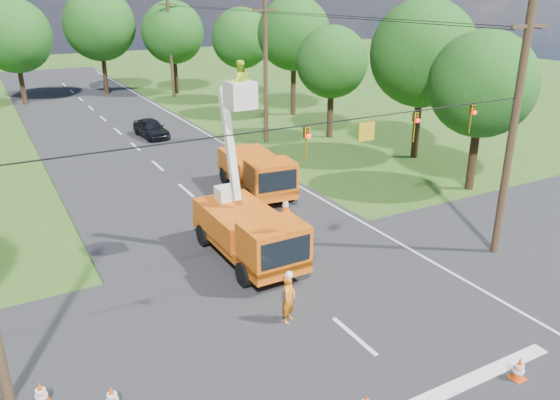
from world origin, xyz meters
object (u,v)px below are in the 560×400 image
traffic_cone_7 (230,169)px  tree_right_d (294,34)px  bucket_truck (249,222)px  second_truck (257,172)px  traffic_cone_5 (41,394)px  pole_right_far (170,44)px  traffic_cone_2 (290,227)px  distant_car (151,128)px  traffic_cone_1 (519,369)px  ground_worker (289,299)px  traffic_cone_4 (112,398)px  tree_right_c (332,62)px  pole_right_mid (266,68)px  tree_right_e (241,38)px  tree_far_c (173,32)px  traffic_cone_3 (285,204)px  tree_right_a (482,84)px  tree_right_b (423,54)px  pole_right_near (513,129)px  tree_far_a (14,36)px  tree_far_b (99,25)px

traffic_cone_7 → tree_right_d: 18.31m
bucket_truck → second_truck: bucket_truck is taller
traffic_cone_7 → traffic_cone_5: bearing=-128.8°
pole_right_far → traffic_cone_2: bearing=-100.5°
distant_car → traffic_cone_1: (0.98, -30.88, -0.32)m
ground_worker → traffic_cone_1: bearing=-89.9°
bucket_truck → traffic_cone_4: 8.90m
traffic_cone_4 → tree_right_c: 29.36m
pole_right_mid → ground_worker: bearing=-115.9°
tree_right_e → distant_car: bearing=-140.6°
bucket_truck → pole_right_far: size_ratio=0.77×
bucket_truck → tree_right_e: (14.33, 30.77, 4.20)m
tree_right_e → traffic_cone_2: bearing=-111.7°
traffic_cone_1 → traffic_cone_7: same height
second_truck → tree_far_c: bearing=84.6°
traffic_cone_2 → traffic_cone_3: bearing=64.8°
tree_right_d → tree_right_e: (-1.00, 8.00, -0.87)m
tree_right_a → tree_right_c: size_ratio=1.06×
traffic_cone_5 → tree_right_c: (21.95, 19.50, 4.95)m
pole_right_far → tree_right_b: bearing=-76.9°
traffic_cone_7 → tree_far_c: bearing=77.1°
traffic_cone_2 → pole_right_near: 9.70m
distant_car → traffic_cone_5: (-10.52, -25.63, -0.32)m
pole_right_far → traffic_cone_4: bearing=-110.7°
ground_worker → traffic_cone_3: bearing=24.6°
tree_right_c → tree_right_a: bearing=-88.7°
traffic_cone_3 → tree_right_c: bearing=47.9°
ground_worker → tree_right_a: bearing=-13.5°
bucket_truck → traffic_cone_2: 3.16m
distant_car → tree_right_e: tree_right_e is taller
bucket_truck → tree_right_b: tree_right_b is taller
second_truck → traffic_cone_7: size_ratio=8.90×
ground_worker → traffic_cone_1: ground_worker is taller
tree_right_b → second_truck: bearing=-174.4°
tree_far_a → tree_far_b: bearing=14.0°
traffic_cone_1 → tree_right_d: (12.05, 32.75, 6.32)m
ground_worker → tree_right_b: size_ratio=0.17×
pole_right_mid → tree_far_c: bearing=87.4°
second_truck → traffic_cone_5: 16.47m
pole_right_mid → tree_far_a: pole_right_mid is taller
pole_right_far → traffic_cone_3: bearing=-99.3°
tree_right_d → tree_right_b: bearing=-89.2°
traffic_cone_2 → tree_right_e: bearing=68.3°
pole_right_far → distant_car: bearing=-114.3°
traffic_cone_2 → traffic_cone_7: same height
traffic_cone_4 → traffic_cone_2: bearing=37.2°
traffic_cone_4 → pole_right_far: pole_right_far is taller
traffic_cone_2 → pole_right_near: pole_right_near is taller
traffic_cone_2 → traffic_cone_1: bearing=-86.6°
bucket_truck → pole_right_mid: pole_right_mid is taller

